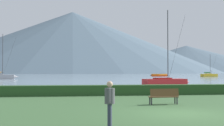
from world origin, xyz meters
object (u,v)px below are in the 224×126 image
sailboat_slip_3 (165,81)px  sailboat_slip_4 (0,76)px  person_standing_walker (110,100)px  park_bench_near_path (164,96)px  sailboat_slip_0 (209,75)px

sailboat_slip_3 → sailboat_slip_4: bearing=117.3°
person_standing_walker → sailboat_slip_3: bearing=80.7°
sailboat_slip_4 → park_bench_near_path: sailboat_slip_4 is taller
sailboat_slip_4 → person_standing_walker: bearing=-83.8°
sailboat_slip_3 → sailboat_slip_4: (-29.71, 36.97, 0.07)m
sailboat_slip_3 → sailboat_slip_4: sailboat_slip_4 is taller
sailboat_slip_3 → person_standing_walker: sailboat_slip_3 is taller
park_bench_near_path → person_standing_walker: person_standing_walker is taller
sailboat_slip_0 → sailboat_slip_4: bearing=-170.4°
sailboat_slip_0 → sailboat_slip_3: bearing=-130.2°
sailboat_slip_0 → park_bench_near_path: 91.62m
sailboat_slip_0 → sailboat_slip_4: sailboat_slip_4 is taller
sailboat_slip_0 → sailboat_slip_3: sailboat_slip_3 is taller
sailboat_slip_0 → park_bench_near_path: bearing=-127.2°
park_bench_near_path → person_standing_walker: 8.02m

